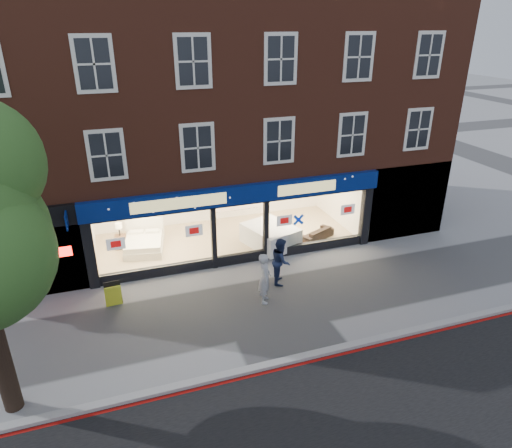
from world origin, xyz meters
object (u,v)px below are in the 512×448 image
a_board (113,295)px  mattress_stack (270,235)px  display_bed (144,243)px  pedestrian_blue (281,261)px  pedestrian_grey (265,278)px  sofa (316,233)px

a_board → mattress_stack: bearing=16.8°
display_bed → pedestrian_blue: pedestrian_blue is taller
pedestrian_grey → pedestrian_blue: (0.98, 1.00, -0.03)m
display_bed → pedestrian_blue: bearing=-31.5°
display_bed → a_board: (-1.41, -3.67, 0.02)m
mattress_stack → pedestrian_grey: pedestrian_grey is taller
a_board → pedestrian_grey: pedestrian_grey is taller
mattress_stack → pedestrian_blue: pedestrian_blue is taller
a_board → pedestrian_grey: 5.10m
pedestrian_blue → a_board: bearing=106.7°
a_board → display_bed: bearing=65.5°
display_bed → sofa: 7.32m
display_bed → a_board: 3.93m
sofa → pedestrian_grey: 5.26m
display_bed → pedestrian_blue: (4.46, -4.05, 0.47)m
sofa → pedestrian_blue: bearing=19.5°
sofa → pedestrian_blue: 3.87m
mattress_stack → pedestrian_blue: size_ratio=1.48×
display_bed → a_board: display_bed is taller
display_bed → mattress_stack: (5.09, -1.26, 0.12)m
display_bed → pedestrian_grey: (3.48, -5.05, 0.50)m
sofa → pedestrian_grey: size_ratio=0.93×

